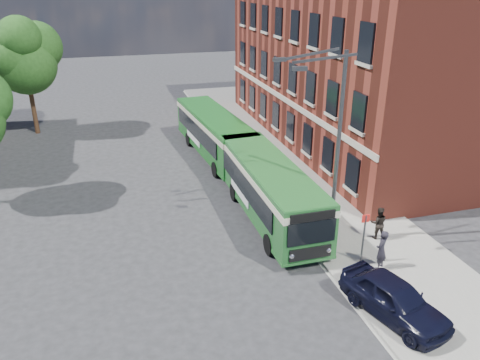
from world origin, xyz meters
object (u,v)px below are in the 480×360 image
object	(u,v)px
street_lamp	(330,149)
bus_front	(269,185)
bus_rear	(215,131)
parked_car	(394,299)

from	to	relation	value
street_lamp	bus_front	world-z (taller)	street_lamp
bus_rear	bus_front	bearing A→B (deg)	-86.69
street_lamp	bus_rear	xyz separation A→B (m)	(-2.21, 13.08, -2.96)
bus_rear	street_lamp	bearing A→B (deg)	-80.43
parked_car	street_lamp	bearing A→B (deg)	74.79
bus_rear	parked_car	distance (m)	18.89
bus_front	bus_rear	world-z (taller)	same
street_lamp	parked_car	distance (m)	6.86
street_lamp	parked_car	size ratio (longest dim) A/B	2.06
bus_front	street_lamp	bearing A→B (deg)	-63.26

